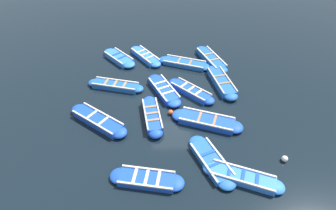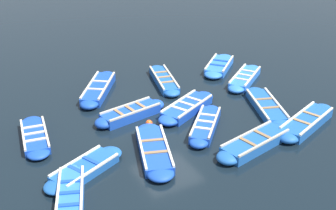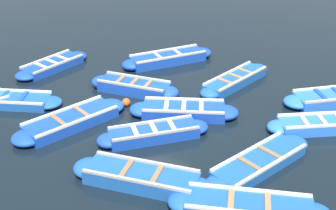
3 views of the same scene
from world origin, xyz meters
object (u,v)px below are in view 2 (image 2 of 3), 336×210
(buoy_orange_near, at_px, (149,123))
(boat_tucked, at_px, (266,106))
(boat_end_of_row, at_px, (70,197))
(boat_near_quay, at_px, (245,78))
(boat_centre, at_px, (306,122))
(boat_alongside, at_px, (98,89))
(boat_broadside, at_px, (187,108))
(boat_drifting, at_px, (255,143))
(boat_outer_right, at_px, (219,66))
(boat_outer_left, at_px, (85,169))
(boat_stern_in, at_px, (131,113))
(boat_bow_out, at_px, (205,125))
(boat_far_corner, at_px, (154,150))
(boat_inner_gap, at_px, (35,137))
(boat_mid_row, at_px, (164,80))

(buoy_orange_near, bearing_deg, boat_tucked, -102.22)
(boat_end_of_row, distance_m, boat_near_quay, 11.45)
(boat_centre, height_order, boat_alongside, boat_centre)
(boat_broadside, bearing_deg, boat_centre, -133.95)
(boat_drifting, relative_size, buoy_orange_near, 13.65)
(boat_outer_right, relative_size, boat_drifting, 0.78)
(boat_drifting, bearing_deg, boat_end_of_row, 87.79)
(boat_centre, relative_size, boat_near_quay, 1.21)
(boat_outer_left, distance_m, boat_stern_in, 4.15)
(boat_near_quay, bearing_deg, boat_end_of_row, 114.75)
(boat_bow_out, bearing_deg, buoy_orange_near, 55.56)
(boat_outer_left, xyz_separation_m, buoy_orange_near, (1.81, -3.38, -0.00))
(boat_outer_right, xyz_separation_m, boat_tucked, (-4.75, 0.77, -0.02))
(boat_stern_in, bearing_deg, boat_drifting, -144.48)
(boat_far_corner, xyz_separation_m, boat_stern_in, (2.97, -0.41, 0.03))
(boat_end_of_row, relative_size, boat_centre, 0.93)
(boat_end_of_row, relative_size, buoy_orange_near, 12.62)
(boat_stern_in, relative_size, buoy_orange_near, 11.96)
(boat_inner_gap, height_order, boat_outer_right, boat_outer_right)
(boat_mid_row, xyz_separation_m, boat_stern_in, (-2.41, 2.88, 0.04))
(boat_outer_right, distance_m, boat_broadside, 5.08)
(boat_near_quay, bearing_deg, boat_outer_right, 6.25)
(boat_outer_left, distance_m, boat_far_corner, 2.62)
(boat_mid_row, relative_size, boat_bow_out, 1.25)
(boat_near_quay, height_order, boat_outer_right, boat_outer_right)
(boat_inner_gap, relative_size, buoy_orange_near, 11.95)
(boat_near_quay, relative_size, boat_stern_in, 0.94)
(boat_mid_row, relative_size, boat_centre, 0.96)
(boat_mid_row, relative_size, boat_broadside, 1.05)
(boat_stern_in, bearing_deg, boat_near_quay, -83.79)
(boat_centre, height_order, boat_far_corner, boat_centre)
(boat_bow_out, relative_size, boat_drifting, 0.76)
(boat_outer_left, bearing_deg, boat_bow_out, -84.29)
(boat_drifting, bearing_deg, buoy_orange_near, 39.66)
(boat_stern_in, xyz_separation_m, boat_broadside, (-0.65, -2.35, -0.02))
(boat_far_corner, xyz_separation_m, buoy_orange_near, (1.94, -0.76, -0.03))
(boat_inner_gap, xyz_separation_m, boat_broadside, (-0.78, -6.33, 0.03))
(boat_alongside, bearing_deg, boat_centre, -138.45)
(boat_alongside, relative_size, boat_stern_in, 1.07)
(boat_far_corner, relative_size, boat_stern_in, 1.17)
(boat_mid_row, distance_m, boat_tucked, 5.24)
(boat_outer_left, bearing_deg, boat_mid_row, -48.35)
(boat_mid_row, xyz_separation_m, boat_alongside, (0.51, 3.18, 0.03))
(boat_outer_left, height_order, boat_broadside, boat_broadside)
(boat_stern_in, relative_size, boat_bow_out, 1.15)
(boat_alongside, distance_m, boat_tucked, 7.68)
(boat_centre, xyz_separation_m, boat_drifting, (-0.27, 2.81, 0.00))
(boat_outer_left, height_order, boat_drifting, boat_drifting)
(boat_inner_gap, bearing_deg, boat_far_corner, -130.94)
(boat_end_of_row, distance_m, boat_outer_right, 12.20)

